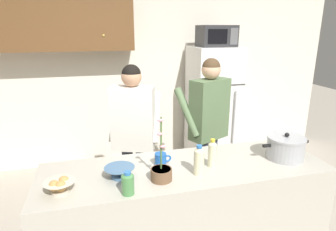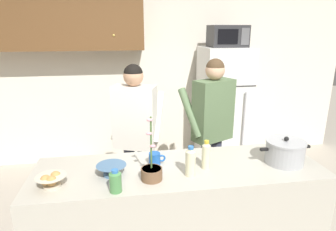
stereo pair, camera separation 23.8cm
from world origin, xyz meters
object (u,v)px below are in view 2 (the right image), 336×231
person_near_pot (135,126)px  coffee_mug (155,159)px  refrigerator (223,108)px  microwave (228,36)px  bottle_far_corner (115,181)px  potted_orchid (152,171)px  bottle_mid_counter (191,161)px  cooking_pot (285,152)px  person_by_sink (212,118)px  empty_bowl (112,169)px  bread_bowl (51,180)px  bottle_near_edge (206,155)px

person_near_pot → coffee_mug: 0.70m
refrigerator → coffee_mug: size_ratio=12.94×
microwave → bottle_far_corner: 2.69m
potted_orchid → bottle_mid_counter: bearing=3.2°
bottle_mid_counter → bottle_far_corner: bearing=-165.5°
cooking_pot → microwave: bearing=84.8°
person_by_sink → bottle_mid_counter: 1.06m
refrigerator → potted_orchid: bearing=-121.6°
refrigerator → empty_bowl: refrigerator is taller
bread_bowl → bottle_near_edge: 1.10m
bottle_far_corner → refrigerator: bearing=55.2°
empty_bowl → bottle_mid_counter: bearing=-9.1°
microwave → person_near_pot: 1.86m
empty_bowl → potted_orchid: size_ratio=0.47×
bread_bowl → potted_orchid: potted_orchid is taller
refrigerator → potted_orchid: (-1.23, -2.00, 0.13)m
person_by_sink → empty_bowl: 1.33m
person_near_pot → bottle_near_edge: (0.49, -0.81, 0.02)m
bread_bowl → bottle_far_corner: (0.42, -0.12, 0.03)m
bottle_near_edge → bottle_far_corner: (-0.67, -0.23, -0.03)m
empty_bowl → bottle_near_edge: size_ratio=0.97×
microwave → bottle_near_edge: bearing=-113.3°
bottle_mid_counter → potted_orchid: potted_orchid is taller
person_near_pot → bottle_mid_counter: (0.35, -0.91, 0.02)m
bottle_mid_counter → bread_bowl: bearing=-179.1°
microwave → bottle_near_edge: (-0.80, -1.87, -0.81)m
bottle_mid_counter → potted_orchid: 0.29m
person_by_sink → cooking_pot: size_ratio=4.00×
microwave → bottle_near_edge: size_ratio=2.15×
refrigerator → person_by_sink: 1.15m
bottle_mid_counter → refrigerator: bearing=64.5°
microwave → bread_bowl: (-1.90, -1.97, -0.86)m
refrigerator → bottle_mid_counter: 2.20m
refrigerator → bottle_mid_counter: refrigerator is taller
bread_bowl → empty_bowl: bearing=15.0°
bottle_near_edge → coffee_mug: bearing=162.0°
refrigerator → coffee_mug: (-1.18, -1.77, 0.12)m
person_near_pot → potted_orchid: size_ratio=3.50×
cooking_pot → bottle_far_corner: bearing=-170.4°
person_by_sink → bottle_far_corner: size_ratio=10.58×
bottle_near_edge → bottle_far_corner: size_ratio=1.43×
microwave → person_by_sink: size_ratio=0.29×
refrigerator → bread_bowl: 2.76m
refrigerator → coffee_mug: 2.13m
bottle_near_edge → bottle_far_corner: 0.71m
coffee_mug → bread_bowl: size_ratio=0.65×
microwave → bottle_mid_counter: 2.32m
person_near_pot → bottle_far_corner: size_ratio=10.36×
empty_bowl → bottle_near_edge: (0.70, 0.00, 0.06)m
cooking_pot → bottle_near_edge: bottle_near_edge is taller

